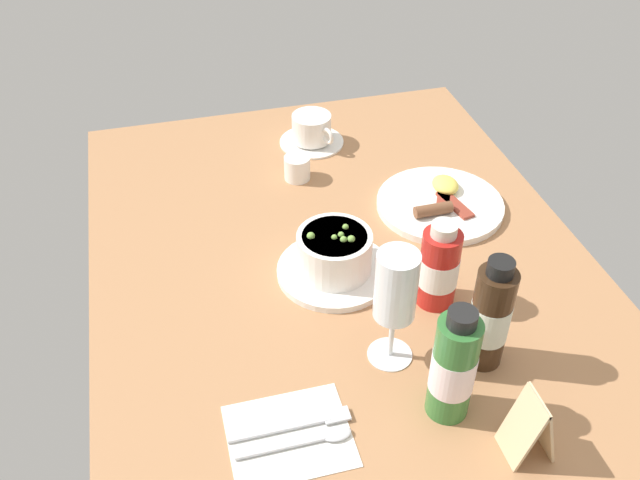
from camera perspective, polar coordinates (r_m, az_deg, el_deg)
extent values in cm
cube|color=#A8754C|center=(120.06, 1.77, -2.08)|extent=(110.00, 84.00, 3.00)
cylinder|color=white|center=(115.80, 1.16, -2.53)|extent=(19.06, 19.06, 1.20)
cylinder|color=white|center=(113.14, 1.18, -1.00)|extent=(12.35, 12.35, 6.92)
cylinder|color=beige|center=(111.44, 1.20, 0.04)|extent=(10.62, 10.62, 1.60)
sphere|color=#78A948|center=(112.57, 2.09, 1.07)|extent=(1.03, 1.03, 1.03)
sphere|color=#78A948|center=(110.19, 2.64, 0.08)|extent=(1.26, 1.26, 1.26)
sphere|color=#78A948|center=(110.04, 1.95, 0.04)|extent=(1.13, 1.13, 1.13)
sphere|color=#78A948|center=(111.00, 1.73, 0.44)|extent=(1.00, 1.00, 1.00)
sphere|color=#78A948|center=(110.66, -0.76, 0.32)|extent=(1.33, 1.33, 1.33)
sphere|color=#78A948|center=(110.44, 1.18, 0.22)|extent=(0.95, 0.95, 0.95)
sphere|color=#78A948|center=(110.13, 2.46, 0.06)|extent=(1.12, 1.12, 1.12)
cube|color=white|center=(94.82, -2.54, -15.73)|extent=(13.74, 16.12, 0.30)
cube|color=silver|center=(95.08, -3.32, -15.14)|extent=(1.20, 14.00, 0.50)
cube|color=silver|center=(96.12, 1.37, -14.20)|extent=(2.20, 3.60, 0.40)
cube|color=silver|center=(93.49, -2.95, -16.49)|extent=(1.00, 13.00, 0.50)
ellipsoid|color=silver|center=(94.37, 1.36, -15.60)|extent=(2.40, 4.00, 0.60)
cylinder|color=white|center=(149.57, -0.69, 8.13)|extent=(13.64, 13.64, 0.90)
cylinder|color=white|center=(147.90, -0.70, 9.22)|extent=(8.28, 8.28, 5.68)
cylinder|color=#351E13|center=(146.74, -0.71, 10.01)|extent=(7.04, 7.04, 1.00)
torus|color=white|center=(144.34, 0.60, 8.53)|extent=(3.60, 2.25, 3.60)
cylinder|color=white|center=(137.26, -1.88, 5.94)|extent=(5.14, 5.14, 4.83)
cone|color=white|center=(138.18, -1.72, 7.09)|extent=(2.92, 2.62, 2.39)
cylinder|color=white|center=(103.91, 5.74, -9.29)|extent=(6.64, 6.64, 0.40)
cylinder|color=white|center=(100.76, 5.90, -7.68)|extent=(0.80, 0.80, 8.15)
cylinder|color=white|center=(94.14, 6.27, -3.75)|extent=(5.95, 5.95, 10.68)
cylinder|color=#E6ECCC|center=(95.23, 6.21, -4.46)|extent=(4.88, 4.88, 6.41)
cylinder|color=#382314|center=(99.95, 13.76, -6.25)|extent=(5.60, 5.60, 16.52)
cylinder|color=silver|center=(100.18, 13.73, -6.38)|extent=(5.71, 5.71, 6.28)
cylinder|color=black|center=(93.69, 14.62, -2.23)|extent=(3.64, 3.64, 2.18)
cylinder|color=#B21E19|center=(108.61, 9.71, -2.33)|extent=(6.12, 6.12, 13.32)
cylinder|color=white|center=(108.78, 9.70, -2.43)|extent=(6.24, 6.24, 5.06)
cylinder|color=silver|center=(103.77, 10.16, 0.83)|extent=(3.98, 3.98, 1.95)
cylinder|color=#337233|center=(92.73, 10.87, -10.34)|extent=(5.81, 5.81, 16.34)
cylinder|color=white|center=(92.98, 10.84, -10.47)|extent=(5.92, 5.92, 6.21)
cylinder|color=black|center=(86.04, 11.61, -6.35)|extent=(3.77, 3.77, 2.09)
cylinder|color=white|center=(132.04, 9.81, 2.90)|extent=(23.68, 23.68, 1.40)
cube|color=#973828|center=(134.02, 10.15, 3.99)|extent=(9.16, 6.04, 0.60)
cube|color=brown|center=(130.83, 11.01, 2.89)|extent=(9.31, 4.28, 0.60)
cylinder|color=brown|center=(127.28, 9.28, 2.47)|extent=(2.28, 7.02, 2.20)
ellipsoid|color=#F2D859|center=(134.55, 10.25, 4.49)|extent=(6.00, 4.80, 2.40)
cube|color=#D4B487|center=(93.85, 17.71, -14.10)|extent=(5.46, 3.09, 10.44)
cube|color=#D4B487|center=(92.73, 16.22, -14.56)|extent=(5.46, 3.09, 10.44)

